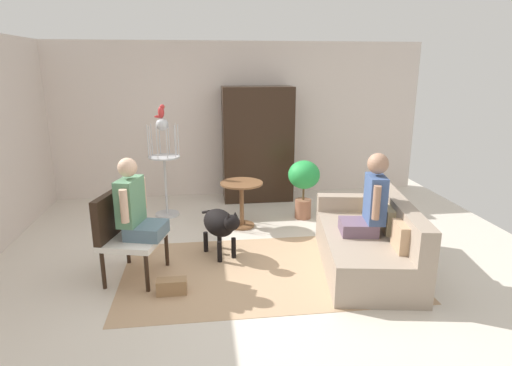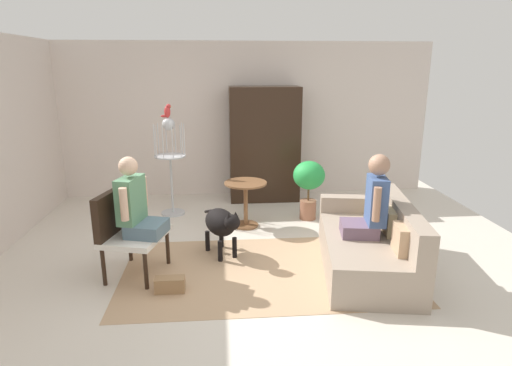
% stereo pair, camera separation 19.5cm
% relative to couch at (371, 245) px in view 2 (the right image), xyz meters
% --- Properties ---
extents(ground_plane, '(7.24, 7.24, 0.00)m').
position_rel_couch_xyz_m(ground_plane, '(-1.31, 0.25, -0.29)').
color(ground_plane, beige).
extents(back_wall, '(6.63, 0.12, 2.61)m').
position_rel_couch_xyz_m(back_wall, '(-1.31, 3.16, 1.02)').
color(back_wall, silver).
rests_on(back_wall, ground).
extents(area_rug, '(3.14, 1.81, 0.01)m').
position_rel_couch_xyz_m(area_rug, '(-1.18, 0.04, -0.28)').
color(area_rug, tan).
rests_on(area_rug, ground).
extents(couch, '(1.18, 1.86, 0.78)m').
position_rel_couch_xyz_m(couch, '(0.00, 0.00, 0.00)').
color(couch, gray).
rests_on(couch, ground).
extents(armchair, '(0.73, 0.81, 0.94)m').
position_rel_couch_xyz_m(armchair, '(-2.69, 0.13, 0.27)').
color(armchair, black).
rests_on(armchair, ground).
extents(person_on_couch, '(0.50, 0.51, 0.90)m').
position_rel_couch_xyz_m(person_on_couch, '(-0.04, -0.03, 0.51)').
color(person_on_couch, '#6A5267').
extents(person_on_armchair, '(0.52, 0.52, 0.84)m').
position_rel_couch_xyz_m(person_on_armchair, '(-2.55, 0.09, 0.52)').
color(person_on_armchair, slate).
extents(round_end_table, '(0.59, 0.59, 0.65)m').
position_rel_couch_xyz_m(round_end_table, '(-1.31, 1.45, 0.14)').
color(round_end_table, brown).
rests_on(round_end_table, ground).
extents(dog, '(0.51, 0.75, 0.63)m').
position_rel_couch_xyz_m(dog, '(-1.65, 0.51, 0.12)').
color(dog, black).
rests_on(dog, ground).
extents(bird_cage_stand, '(0.46, 0.46, 1.48)m').
position_rel_couch_xyz_m(bird_cage_stand, '(-2.40, 2.07, 0.58)').
color(bird_cage_stand, silver).
rests_on(bird_cage_stand, ground).
extents(parrot, '(0.17, 0.10, 0.20)m').
position_rel_couch_xyz_m(parrot, '(-2.41, 2.07, 1.29)').
color(parrot, red).
rests_on(parrot, bird_cage_stand).
extents(potted_plant, '(0.46, 0.46, 0.88)m').
position_rel_couch_xyz_m(potted_plant, '(-0.36, 1.68, 0.30)').
color(potted_plant, '#996047').
rests_on(potted_plant, ground).
extents(armoire_cabinet, '(1.15, 0.56, 1.90)m').
position_rel_couch_xyz_m(armoire_cabinet, '(-0.92, 2.75, 0.66)').
color(armoire_cabinet, black).
rests_on(armoire_cabinet, ground).
extents(handbag, '(0.30, 0.13, 0.16)m').
position_rel_couch_xyz_m(handbag, '(-2.19, -0.32, -0.21)').
color(handbag, '#99724C').
rests_on(handbag, ground).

